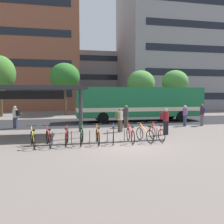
{
  "coord_description": "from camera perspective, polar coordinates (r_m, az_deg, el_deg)",
  "views": [
    {
      "loc": [
        -3.01,
        -11.14,
        2.55
      ],
      "look_at": [
        0.18,
        4.73,
        1.31
      ],
      "focal_mm": 36.99,
      "sensor_mm": 36.0,
      "label": 1
    }
  ],
  "objects": [
    {
      "name": "street_tree_0",
      "position": [
        28.74,
        -11.59,
        8.54
      ],
      "size": [
        3.58,
        3.58,
        6.33
      ],
      "color": "brown",
      "rests_on": "ground"
    },
    {
      "name": "commuter_maroon_pack_4",
      "position": [
        14.95,
        13.06,
        -1.83
      ],
      "size": [
        0.52,
        0.35,
        1.67
      ],
      "rotation": [
        0.0,
        0.0,
        0.01
      ],
      "color": "black",
      "rests_on": "ground"
    },
    {
      "name": "parked_bicycle_orange_4",
      "position": [
        12.02,
        -3.55,
        -6.02
      ],
      "size": [
        0.52,
        1.72,
        0.99
      ],
      "rotation": [
        0.0,
        0.0,
        1.53
      ],
      "color": "black",
      "rests_on": "ground"
    },
    {
      "name": "commuter_black_pack_1",
      "position": [
        18.73,
        -22.75,
        -0.81
      ],
      "size": [
        0.6,
        0.49,
        1.69
      ],
      "rotation": [
        0.0,
        0.0,
        2.74
      ],
      "color": "#2D3851",
      "rests_on": "ground"
    },
    {
      "name": "bike_rack",
      "position": [
        12.14,
        -3.33,
        -7.31
      ],
      "size": [
        7.43,
        0.25,
        0.7
      ],
      "rotation": [
        0.0,
        0.0,
        0.02
      ],
      "color": "#47474C",
      "rests_on": "ground"
    },
    {
      "name": "building_right_wing",
      "position": [
        48.47,
        19.32,
        14.64
      ],
      "size": [
        27.17,
        13.94,
        22.78
      ],
      "color": "gray",
      "rests_on": "ground"
    },
    {
      "name": "parked_bicycle_red_1",
      "position": [
        11.86,
        -15.42,
        -6.32
      ],
      "size": [
        0.55,
        1.7,
        0.99
      ],
      "rotation": [
        0.0,
        0.0,
        1.78
      ],
      "color": "black",
      "rests_on": "ground"
    },
    {
      "name": "city_bus",
      "position": [
        22.15,
        6.99,
        2.34
      ],
      "size": [
        12.04,
        2.65,
        3.2
      ],
      "rotation": [
        0.0,
        0.0,
        -0.0
      ],
      "color": "#196B3D",
      "rests_on": "ground"
    },
    {
      "name": "commuter_teal_pack_0",
      "position": [
        19.44,
        17.61,
        -0.5
      ],
      "size": [
        0.57,
        0.6,
        1.68
      ],
      "rotation": [
        0.0,
        0.0,
        4.01
      ],
      "color": "#2D3851",
      "rests_on": "ground"
    },
    {
      "name": "transit_shelter",
      "position": [
        14.74,
        -18.54,
        5.36
      ],
      "size": [
        6.29,
        3.12,
        3.06
      ],
      "rotation": [
        0.0,
        0.0,
        -0.01
      ],
      "color": "#38383D",
      "rests_on": "ground"
    },
    {
      "name": "bus_lane_asphalt",
      "position": [
        21.38,
        -3.18,
        -2.47
      ],
      "size": [
        80.0,
        7.2,
        0.01
      ],
      "primitive_type": "cube",
      "color": "#232326",
      "rests_on": "ground"
    },
    {
      "name": "parked_bicycle_orange_7",
      "position": [
        12.66,
        8.09,
        -5.53
      ],
      "size": [
        0.59,
        1.69,
        0.99
      ],
      "rotation": [
        0.0,
        0.0,
        1.8
      ],
      "color": "black",
      "rests_on": "ground"
    },
    {
      "name": "building_left_wing",
      "position": [
        42.88,
        -22.77,
        12.66
      ],
      "size": [
        20.75,
        10.83,
        17.96
      ],
      "color": "brown",
      "rests_on": "ground"
    },
    {
      "name": "parked_bicycle_blue_5",
      "position": [
        12.23,
        0.36,
        -5.83
      ],
      "size": [
        0.56,
        1.69,
        0.99
      ],
      "rotation": [
        0.0,
        0.0,
        1.36
      ],
      "color": "black",
      "rests_on": "ground"
    },
    {
      "name": "parked_bicycle_red_2",
      "position": [
        11.91,
        -11.12,
        -6.19
      ],
      "size": [
        0.52,
        1.72,
        0.99
      ],
      "rotation": [
        0.0,
        0.0,
        1.49
      ],
      "color": "black",
      "rests_on": "ground"
    },
    {
      "name": "commuter_navy_pack_3",
      "position": [
        20.17,
        21.4,
        -0.28
      ],
      "size": [
        0.5,
        0.6,
        1.76
      ],
      "rotation": [
        0.0,
        0.0,
        1.13
      ],
      "color": "#565660",
      "rests_on": "ground"
    },
    {
      "name": "parked_bicycle_green_3",
      "position": [
        11.94,
        -7.48,
        -6.12
      ],
      "size": [
        0.52,
        1.71,
        0.99
      ],
      "rotation": [
        0.0,
        0.0,
        1.43
      ],
      "color": "black",
      "rests_on": "ground"
    },
    {
      "name": "parked_bicycle_red_6",
      "position": [
        12.39,
        4.58,
        -5.72
      ],
      "size": [
        0.52,
        1.72,
        0.99
      ],
      "rotation": [
        0.0,
        0.0,
        1.54
      ],
      "color": "black",
      "rests_on": "ground"
    },
    {
      "name": "commuter_olive_pack_5",
      "position": [
        15.6,
        1.93,
        -1.57
      ],
      "size": [
        0.6,
        0.54,
        1.63
      ],
      "rotation": [
        0.0,
        0.0,
        0.58
      ],
      "color": "#47382D",
      "rests_on": "ground"
    },
    {
      "name": "commuter_grey_pack_2",
      "position": [
        17.74,
        3.41,
        -0.65
      ],
      "size": [
        0.6,
        0.55,
        1.73
      ],
      "rotation": [
        0.0,
        0.0,
        5.69
      ],
      "color": "#47382D",
      "rests_on": "ground"
    },
    {
      "name": "ground",
      "position": [
        11.82,
        3.71,
        -8.1
      ],
      "size": [
        200.0,
        200.0,
        0.0
      ],
      "primitive_type": "plane",
      "color": "#6B605B"
    },
    {
      "name": "street_tree_3",
      "position": [
        31.47,
        15.29,
        7.14
      ],
      "size": [
        3.38,
        3.38,
        5.7
      ],
      "color": "brown",
      "rests_on": "ground"
    },
    {
      "name": "street_tree_1",
      "position": [
        29.82,
        7.16,
        6.92
      ],
      "size": [
        3.55,
        3.55,
        5.59
      ],
      "color": "brown",
      "rests_on": "ground"
    },
    {
      "name": "street_tree_2",
      "position": [
        29.47,
        -25.97,
        8.55
      ],
      "size": [
        3.43,
        3.43,
        6.95
      ],
      "color": "brown",
      "rests_on": "ground"
    },
    {
      "name": "parked_bicycle_red_8",
      "position": [
        13.09,
        11.0,
        -5.24
      ],
      "size": [
        0.52,
        1.71,
        0.99
      ],
      "rotation": [
        0.0,
        0.0,
        1.71
      ],
      "color": "black",
      "rests_on": "ground"
    },
    {
      "name": "building_centre_block",
      "position": [
        53.5,
        -5.17,
        7.7
      ],
      "size": [
        18.07,
        12.85,
        11.34
      ],
      "color": "gray",
      "rests_on": "ground"
    },
    {
      "name": "parked_bicycle_yellow_0",
      "position": [
        11.89,
        -18.99,
        -6.37
      ],
      "size": [
        0.6,
        1.68,
        0.99
      ],
      "rotation": [
        0.0,
        0.0,
        1.81
      ],
      "color": "black",
      "rests_on": "ground"
    }
  ]
}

